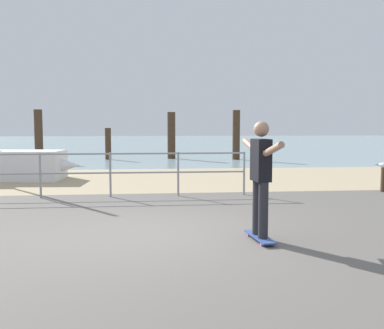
{
  "coord_description": "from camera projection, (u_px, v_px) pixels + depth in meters",
  "views": [
    {
      "loc": [
        -0.13,
        -6.66,
        1.68
      ],
      "look_at": [
        0.73,
        2.0,
        0.9
      ],
      "focal_mm": 41.32,
      "sensor_mm": 36.0,
      "label": 1
    }
  ],
  "objects": [
    {
      "name": "ground_plane",
      "position": [
        159.0,
        254.0,
        5.77
      ],
      "size": [
        24.0,
        10.0,
        0.04
      ],
      "primitive_type": "cube",
      "color": "#605B56",
      "rests_on": "ground"
    },
    {
      "name": "beach_strip",
      "position": [
        153.0,
        179.0,
        13.7
      ],
      "size": [
        24.0,
        6.0,
        0.04
      ],
      "primitive_type": "cube",
      "color": "tan",
      "rests_on": "ground"
    },
    {
      "name": "sea_surface",
      "position": [
        150.0,
        143.0,
        41.45
      ],
      "size": [
        72.0,
        50.0,
        0.04
      ],
      "primitive_type": "cube",
      "color": "#849EA3",
      "rests_on": "ground"
    },
    {
      "name": "railing_fence",
      "position": [
        4.0,
        169.0,
        9.94
      ],
      "size": [
        11.05,
        0.05,
        1.05
      ],
      "color": "gray",
      "rests_on": "ground"
    },
    {
      "name": "skateboard",
      "position": [
        260.0,
        237.0,
        6.37
      ],
      "size": [
        0.29,
        0.82,
        0.08
      ],
      "color": "#334C8C",
      "rests_on": "ground"
    },
    {
      "name": "skateboarder",
      "position": [
        261.0,
        172.0,
        6.28
      ],
      "size": [
        0.25,
        1.45,
        1.65
      ],
      "color": "#26262B",
      "rests_on": "skateboard"
    },
    {
      "name": "bollard_short",
      "position": [
        384.0,
        180.0,
        10.99
      ],
      "size": [
        0.18,
        0.18,
        0.61
      ],
      "primitive_type": "cylinder",
      "color": "#422D1E",
      "rests_on": "ground"
    },
    {
      "name": "groyne_post_0",
      "position": [
        39.0,
        136.0,
        20.21
      ],
      "size": [
        0.37,
        0.37,
        2.38
      ],
      "primitive_type": "cylinder",
      "color": "#422D1E",
      "rests_on": "ground"
    },
    {
      "name": "groyne_post_1",
      "position": [
        108.0,
        144.0,
        21.27
      ],
      "size": [
        0.29,
        0.29,
        1.53
      ],
      "primitive_type": "cylinder",
      "color": "#422D1E",
      "rests_on": "ground"
    },
    {
      "name": "groyne_post_2",
      "position": [
        171.0,
        136.0,
        21.79
      ],
      "size": [
        0.39,
        0.39,
        2.31
      ],
      "primitive_type": "cylinder",
      "color": "#422D1E",
      "rests_on": "ground"
    },
    {
      "name": "groyne_post_3",
      "position": [
        236.0,
        135.0,
        21.19
      ],
      "size": [
        0.36,
        0.36,
        2.39
      ],
      "primitive_type": "cylinder",
      "color": "#422D1E",
      "rests_on": "ground"
    }
  ]
}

